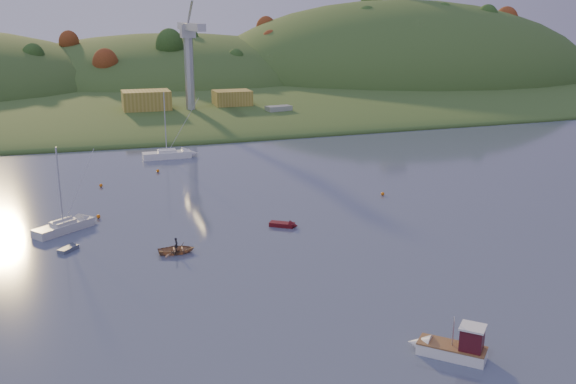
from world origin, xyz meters
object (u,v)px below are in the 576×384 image
object	(u,v)px
canoe	(177,250)
red_tender	(287,225)
sailboat_far	(167,154)
sailboat_near	(63,226)
fishing_boat	(447,346)
grey_dinghy	(71,247)

from	to	relation	value
canoe	red_tender	world-z (taller)	red_tender
sailboat_far	sailboat_near	bearing A→B (deg)	-115.74
fishing_boat	sailboat_far	bearing A→B (deg)	-37.83
grey_dinghy	fishing_boat	bearing A→B (deg)	-99.49
canoe	grey_dinghy	world-z (taller)	canoe
sailboat_far	grey_dinghy	bearing A→B (deg)	-111.33
sailboat_near	canoe	distance (m)	16.03
fishing_boat	red_tender	bearing A→B (deg)	-42.28
fishing_boat	canoe	world-z (taller)	fishing_boat
fishing_boat	grey_dinghy	world-z (taller)	fishing_boat
fishing_boat	sailboat_near	size ratio (longest dim) A/B	0.54
sailboat_near	grey_dinghy	size ratio (longest dim) A/B	3.70
sailboat_far	grey_dinghy	xyz separation A→B (m)	(-15.88, -42.67, -0.54)
canoe	grey_dinghy	size ratio (longest dim) A/B	1.43
sailboat_near	sailboat_far	size ratio (longest dim) A/B	0.87
sailboat_near	red_tender	xyz separation A→B (m)	(25.47, -6.37, -0.43)
sailboat_near	canoe	bearing A→B (deg)	-81.40
canoe	red_tender	bearing A→B (deg)	-69.23
fishing_boat	sailboat_far	size ratio (longest dim) A/B	0.47
sailboat_near	grey_dinghy	xyz separation A→B (m)	(0.88, -6.43, -0.47)
grey_dinghy	sailboat_near	bearing A→B (deg)	48.55
red_tender	grey_dinghy	distance (m)	24.59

